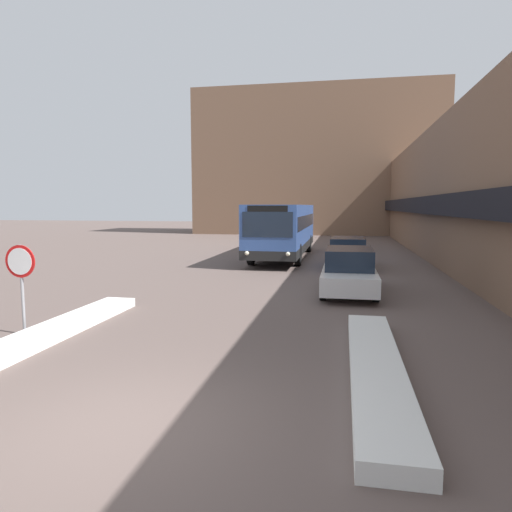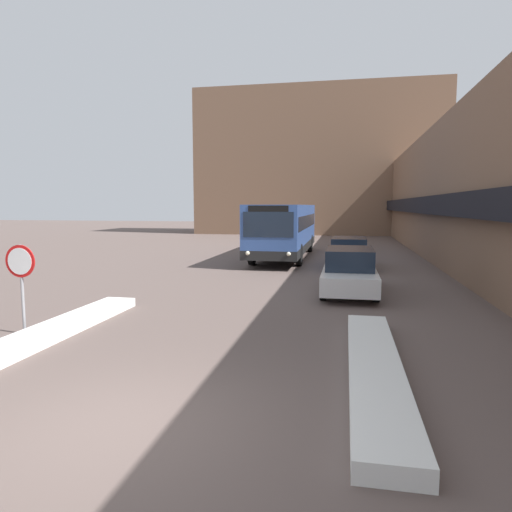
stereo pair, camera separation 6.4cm
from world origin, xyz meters
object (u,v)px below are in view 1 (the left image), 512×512
Objects in this scene: parked_car_middle at (347,252)px; stop_sign at (21,270)px; city_bus at (284,229)px; parked_car_front at (349,271)px.

stop_sign is (-7.56, -13.45, 0.79)m from parked_car_middle.
city_bus reaches higher than parked_car_front.
stop_sign is (-7.56, -6.79, 0.76)m from parked_car_front.
city_bus is 10.98m from parked_car_front.
parked_car_front reaches higher than parked_car_middle.
parked_car_front is at bearing -70.57° from city_bus.
parked_car_middle is 15.45m from stop_sign.
parked_car_front is (3.64, -10.32, -0.93)m from city_bus.
parked_car_front is at bearing 41.95° from stop_sign.
city_bus is at bearing 77.10° from stop_sign.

